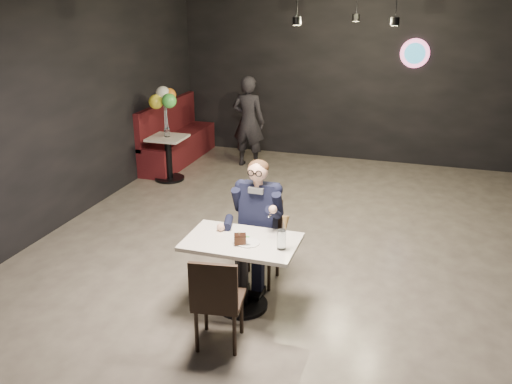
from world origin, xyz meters
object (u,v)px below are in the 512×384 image
(sundae_glass, at_px, (281,240))
(chair_near, at_px, (219,298))
(side_table, at_px, (169,159))
(main_table, at_px, (242,274))
(passerby, at_px, (249,122))
(balloon_vase, at_px, (167,132))
(booth_bench, at_px, (178,132))
(chair_far, at_px, (258,243))
(seated_man, at_px, (259,221))

(sundae_glass, bearing_deg, chair_near, -127.19)
(side_table, bearing_deg, chair_near, -58.18)
(side_table, bearing_deg, sundae_glass, -49.88)
(main_table, distance_m, passerby, 4.75)
(balloon_vase, bearing_deg, side_table, 0.00)
(passerby, bearing_deg, booth_bench, 9.94)
(main_table, relative_size, sundae_glass, 5.75)
(chair_far, xyz_separation_m, booth_bench, (-2.77, 3.80, 0.10))
(main_table, bearing_deg, passerby, 107.62)
(seated_man, relative_size, passerby, 0.88)
(booth_bench, bearing_deg, chair_far, -53.97)
(sundae_glass, relative_size, booth_bench, 0.09)
(seated_man, relative_size, booth_bench, 0.64)
(seated_man, xyz_separation_m, side_table, (-2.47, 2.80, -0.36))
(chair_near, distance_m, seated_man, 1.20)
(passerby, bearing_deg, sundae_glass, 115.56)
(sundae_glass, distance_m, passerby, 4.93)
(main_table, xyz_separation_m, seated_man, (0.00, 0.55, 0.34))
(side_table, xyz_separation_m, balloon_vase, (0.00, 0.00, 0.46))
(main_table, height_order, balloon_vase, balloon_vase)
(main_table, distance_m, chair_near, 0.63)
(seated_man, relative_size, sundae_glass, 7.53)
(side_table, relative_size, balloon_vase, 4.91)
(seated_man, bearing_deg, chair_far, 0.00)
(balloon_vase, relative_size, passerby, 0.09)
(side_table, distance_m, passerby, 1.61)
(main_table, relative_size, seated_man, 0.76)
(chair_near, height_order, booth_bench, booth_bench)
(chair_far, height_order, balloon_vase, chair_far)
(booth_bench, bearing_deg, chair_near, -60.93)
(chair_far, bearing_deg, side_table, 131.33)
(chair_near, distance_m, passerby, 5.33)
(main_table, distance_m, balloon_vase, 4.19)
(chair_far, height_order, seated_man, seated_man)
(chair_near, distance_m, sundae_glass, 0.79)
(sundae_glass, relative_size, balloon_vase, 1.30)
(seated_man, xyz_separation_m, passerby, (-1.43, 3.95, 0.10))
(chair_far, bearing_deg, sundae_glass, -55.94)
(chair_near, relative_size, balloon_vase, 6.28)
(side_table, height_order, balloon_vase, balloon_vase)
(main_table, height_order, side_table, main_table)
(chair_far, height_order, sundae_glass, sundae_glass)
(balloon_vase, xyz_separation_m, passerby, (1.04, 1.15, -0.00))
(main_table, height_order, passerby, passerby)
(seated_man, bearing_deg, balloon_vase, 131.33)
(side_table, xyz_separation_m, passerby, (1.04, 1.15, 0.46))
(passerby, bearing_deg, side_table, 51.51)
(chair_far, relative_size, chair_near, 1.00)
(seated_man, height_order, side_table, seated_man)
(main_table, xyz_separation_m, chair_far, (0.00, 0.55, 0.09))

